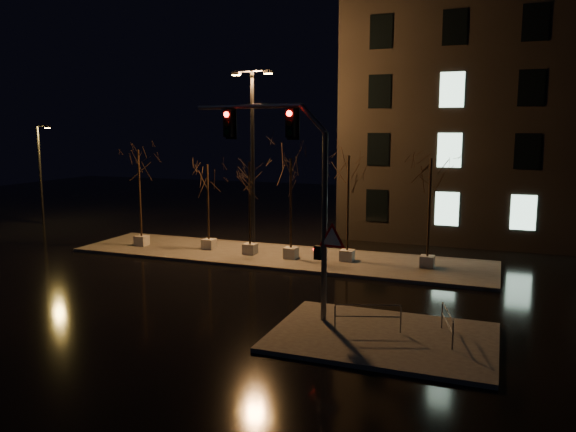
% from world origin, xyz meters
% --- Properties ---
extents(ground, '(90.00, 90.00, 0.00)m').
position_xyz_m(ground, '(0.00, 0.00, 0.00)').
color(ground, black).
rests_on(ground, ground).
extents(median, '(22.00, 5.00, 0.15)m').
position_xyz_m(median, '(0.00, 6.00, 0.07)').
color(median, '#423F3B').
rests_on(median, ground).
extents(sidewalk_corner, '(7.00, 5.00, 0.15)m').
position_xyz_m(sidewalk_corner, '(7.50, -3.50, 0.07)').
color(sidewalk_corner, '#423F3B').
rests_on(sidewalk_corner, ground).
extents(building, '(25.00, 12.00, 15.00)m').
position_xyz_m(building, '(14.00, 18.00, 7.50)').
color(building, black).
rests_on(building, ground).
extents(tree_0, '(1.80, 1.80, 5.54)m').
position_xyz_m(tree_0, '(-8.06, 5.57, 4.35)').
color(tree_0, '#B9B6AC').
rests_on(tree_0, median).
extents(tree_1, '(1.80, 1.80, 4.76)m').
position_xyz_m(tree_1, '(-4.05, 6.09, 3.76)').
color(tree_1, '#B9B6AC').
rests_on(tree_1, median).
extents(tree_2, '(1.80, 1.80, 4.96)m').
position_xyz_m(tree_2, '(-1.40, 5.74, 3.92)').
color(tree_2, '#B9B6AC').
rests_on(tree_2, median).
extents(tree_3, '(1.80, 1.80, 5.21)m').
position_xyz_m(tree_3, '(0.94, 5.61, 4.11)').
color(tree_3, '#B9B6AC').
rests_on(tree_3, median).
extents(tree_4, '(1.80, 1.80, 5.38)m').
position_xyz_m(tree_4, '(3.79, 6.04, 4.23)').
color(tree_4, '#B9B6AC').
rests_on(tree_4, median).
extents(tree_5, '(1.80, 1.80, 5.32)m').
position_xyz_m(tree_5, '(7.70, 6.12, 4.18)').
color(tree_5, '#B9B6AC').
rests_on(tree_5, median).
extents(traffic_signal_mast, '(5.98, 0.98, 7.37)m').
position_xyz_m(traffic_signal_mast, '(4.11, -2.62, 4.99)').
color(traffic_signal_mast, '#5B5D63').
rests_on(traffic_signal_mast, sidewalk_corner).
extents(streetlight_main, '(2.39, 0.45, 9.55)m').
position_xyz_m(streetlight_main, '(-1.63, 6.69, 5.66)').
color(streetlight_main, black).
rests_on(streetlight_main, median).
extents(streetlight_far, '(1.36, 0.37, 6.93)m').
position_xyz_m(streetlight_far, '(-19.52, 10.10, 3.81)').
color(streetlight_far, black).
rests_on(streetlight_far, ground).
extents(guard_rail_a, '(2.05, 0.72, 0.93)m').
position_xyz_m(guard_rail_a, '(6.99, -3.44, 0.76)').
color(guard_rail_a, '#5B5D63').
rests_on(guard_rail_a, sidewalk_corner).
extents(guard_rail_b, '(0.53, 1.83, 0.90)m').
position_xyz_m(guard_rail_b, '(9.44, -3.07, 0.73)').
color(guard_rail_b, '#5B5D63').
rests_on(guard_rail_b, sidewalk_corner).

